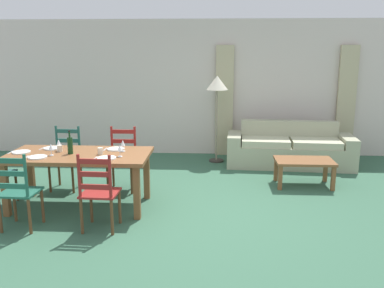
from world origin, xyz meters
name	(u,v)px	position (x,y,z in m)	size (l,w,h in m)	color
ground_plane	(187,213)	(0.00, 0.00, -0.01)	(9.60, 9.60, 0.02)	#345E46
wall_far	(197,88)	(0.00, 3.30, 1.35)	(9.60, 0.16, 2.70)	beige
curtain_panel_left	(224,101)	(0.55, 3.16, 1.10)	(0.35, 0.08, 2.20)	#BCB189
curtain_panel_right	(346,102)	(2.95, 3.16, 1.10)	(0.35, 0.08, 2.20)	#BCB189
dining_table	(79,160)	(-1.46, 0.12, 0.66)	(1.90, 0.96, 0.75)	brown
dining_chair_near_left	(18,191)	(-1.95, -0.65, 0.48)	(0.44, 0.42, 0.96)	#205D4A
dining_chair_near_right	(99,192)	(-0.99, -0.63, 0.48)	(0.44, 0.42, 0.96)	maroon
dining_chair_far_left	(66,158)	(-1.92, 0.89, 0.48)	(0.44, 0.42, 0.96)	#22574C
dining_chair_far_right	(122,159)	(-1.05, 0.89, 0.48)	(0.42, 0.40, 0.96)	maroon
dinner_plate_near_left	(38,157)	(-1.91, -0.13, 0.76)	(0.24, 0.24, 0.02)	white
fork_near_left	(26,157)	(-2.06, -0.13, 0.75)	(0.02, 0.17, 0.01)	silver
dinner_plate_near_right	(107,158)	(-1.01, -0.13, 0.76)	(0.24, 0.24, 0.02)	white
fork_near_right	(95,158)	(-1.16, -0.13, 0.75)	(0.02, 0.17, 0.01)	silver
dinner_plate_far_left	(52,148)	(-1.91, 0.37, 0.76)	(0.24, 0.24, 0.02)	white
fork_far_left	(42,148)	(-2.06, 0.37, 0.75)	(0.02, 0.17, 0.01)	silver
dinner_plate_far_right	(116,149)	(-1.01, 0.37, 0.76)	(0.24, 0.24, 0.02)	white
fork_far_right	(105,149)	(-1.16, 0.37, 0.75)	(0.02, 0.17, 0.01)	silver
dinner_plate_head_west	(21,152)	(-2.24, 0.12, 0.76)	(0.24, 0.24, 0.02)	white
fork_head_west	(10,152)	(-2.39, 0.12, 0.75)	(0.02, 0.17, 0.01)	silver
wine_bottle	(70,145)	(-1.56, 0.11, 0.87)	(0.07, 0.07, 0.32)	#143819
wine_glass_near_left	(51,147)	(-1.78, 0.00, 0.86)	(0.06, 0.06, 0.16)	white
wine_glass_near_right	(120,148)	(-0.86, -0.01, 0.86)	(0.06, 0.06, 0.16)	white
wine_glass_far_left	(59,143)	(-1.77, 0.26, 0.86)	(0.06, 0.06, 0.16)	white
wine_glass_far_right	(123,143)	(-0.89, 0.27, 0.86)	(0.06, 0.06, 0.16)	white
coffee_cup_primary	(100,151)	(-1.15, 0.09, 0.80)	(0.07, 0.07, 0.09)	beige
coffee_cup_secondary	(60,148)	(-1.74, 0.21, 0.80)	(0.07, 0.07, 0.09)	beige
couch	(289,150)	(1.75, 2.43, 0.29)	(2.33, 0.95, 0.80)	#A6A788
coffee_table	(304,164)	(1.77, 1.22, 0.36)	(0.90, 0.56, 0.42)	brown
standing_lamp	(217,88)	(0.40, 2.62, 1.41)	(0.40, 0.40, 1.64)	#332D28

